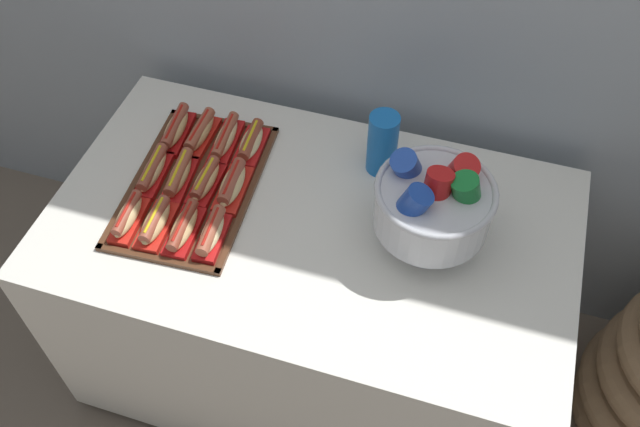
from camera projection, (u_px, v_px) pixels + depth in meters
The scene contains 17 objects.
ground_plane at pixel (313, 358), 2.37m from camera, with size 10.00×10.00×0.00m, color #7A6B5B.
buffet_table at pixel (312, 296), 2.06m from camera, with size 1.38×0.80×0.77m.
serving_tray at pixel (194, 186), 1.84m from camera, with size 0.36×0.54×0.01m.
hot_dog_0 at pixel (128, 217), 1.74m from camera, with size 0.07×0.16×0.06m.
hot_dog_1 at pixel (156, 222), 1.73m from camera, with size 0.08×0.16×0.06m.
hot_dog_2 at pixel (183, 228), 1.71m from camera, with size 0.07×0.17×0.06m.
hot_dog_3 at pixel (212, 233), 1.70m from camera, with size 0.07×0.16×0.06m.
hot_dog_4 at pixel (153, 171), 1.84m from camera, with size 0.07×0.18×0.06m.
hot_dog_5 at pixel (179, 175), 1.82m from camera, with size 0.08×0.18×0.06m.
hot_dog_6 at pixel (206, 181), 1.82m from camera, with size 0.06×0.16×0.06m.
hot_dog_7 at pixel (232, 185), 1.80m from camera, with size 0.08×0.17×0.06m.
hot_dog_8 at pixel (176, 129), 1.94m from camera, with size 0.08×0.18×0.06m.
hot_dog_9 at pixel (200, 133), 1.92m from camera, with size 0.06×0.17×0.06m.
hot_dog_10 at pixel (226, 138), 1.92m from camera, with size 0.07×0.18×0.06m.
hot_dog_11 at pixel (251, 143), 1.90m from camera, with size 0.08×0.16×0.06m.
punch_bowl at pixel (433, 204), 1.62m from camera, with size 0.29×0.29×0.26m.
cup_stack at pixel (382, 143), 1.82m from camera, with size 0.08×0.08×0.19m.
Camera 1 is at (0.35, -1.04, 2.16)m, focal length 38.14 mm.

